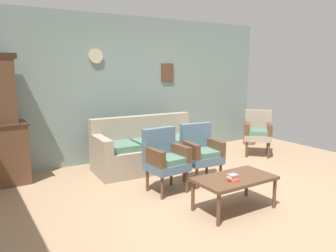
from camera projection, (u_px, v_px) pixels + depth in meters
ground_plane at (213, 202)px, 4.41m from camera, size 7.68×7.68×0.00m
wall_back_with_decor at (126, 89)px, 6.36m from camera, size 6.40×0.09×2.70m
floral_couch at (149, 150)px, 5.83m from camera, size 1.94×0.90×0.90m
armchair_by_doorway at (165, 157)px, 4.72m from camera, size 0.54×0.52×0.90m
armchair_near_cabinet at (201, 151)px, 5.09m from camera, size 0.57×0.54×0.90m
wingback_chair_by_fireplace at (258, 131)px, 6.68m from camera, size 0.71×0.71×0.90m
coffee_table at (235, 181)px, 4.11m from camera, size 1.00×0.56×0.42m
book_stack_on_table at (233, 178)px, 3.98m from camera, size 0.13×0.12×0.07m
floor_vase_by_wall at (249, 131)px, 7.64m from camera, size 0.26×0.26×0.64m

